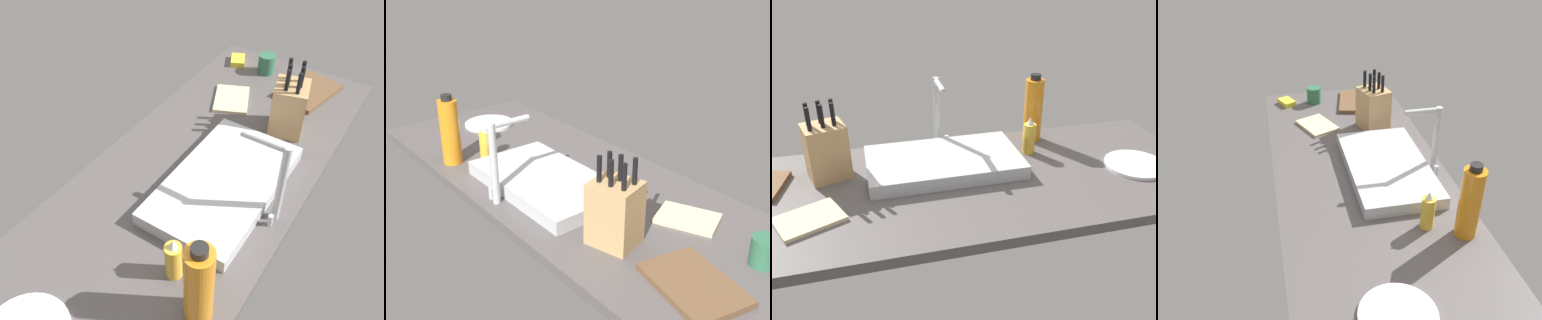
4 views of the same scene
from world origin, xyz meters
The scene contains 8 objects.
countertop_slab centered at (0.00, 0.00, 1.75)cm, with size 175.60×67.84×3.50cm, color #514C4C.
sink_basin centered at (-2.69, 10.12, 5.91)cm, with size 53.56×30.54×4.82cm, color #B7BABF.
faucet centered at (-0.97, 26.98, 19.80)cm, with size 5.50×14.56×27.55cm.
knife_block centered at (-41.72, 14.15, 13.34)cm, with size 15.67×14.65×26.54cm.
soap_bottle centered at (31.04, 14.27, 9.76)cm, with size 4.64×4.64×14.35cm.
water_bottle centered at (36.86, 25.49, 16.22)cm, with size 7.22×7.22×26.93cm.
dinner_plate centered at (64.16, -5.58, 4.10)cm, with size 21.61×21.61×1.20cm, color white.
dish_towel centered at (-47.18, -11.46, 4.10)cm, with size 18.32×13.30×1.20cm, color beige.
Camera 3 is at (-29.27, -121.24, 76.68)cm, focal length 40.10 mm.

